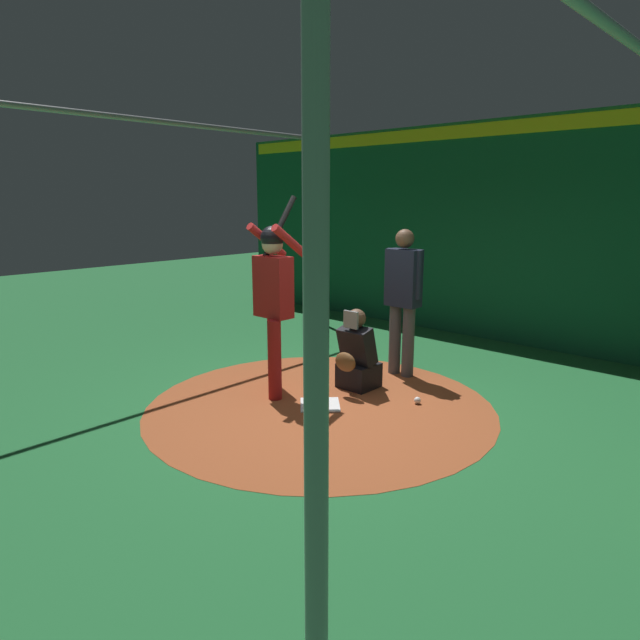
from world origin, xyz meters
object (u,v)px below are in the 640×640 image
batter (274,292)px  umpire (403,294)px  catcher (357,358)px  baseball_0 (317,451)px  baseball_1 (417,400)px  home_plate (320,405)px

batter → umpire: bearing=156.9°
catcher → umpire: umpire is taller
batter → baseball_0: batter is taller
baseball_0 → baseball_1: size_ratio=1.00×
batter → baseball_1: batter is taller
baseball_0 → baseball_1: 1.64m
baseball_1 → home_plate: bearing=-44.3°
umpire → baseball_0: 2.68m
batter → baseball_0: 2.00m
home_plate → umpire: umpire is taller
home_plate → catcher: 0.80m
home_plate → baseball_0: size_ratio=5.68×
baseball_1 → umpire: bearing=-135.1°
home_plate → umpire: size_ratio=0.23×
catcher → umpire: 1.03m
batter → baseball_0: size_ratio=30.01×
umpire → home_plate: bearing=-0.5°
catcher → umpire: bearing=173.9°
home_plate → batter: batter is taller
baseball_1 → catcher: bearing=-86.5°
umpire → baseball_0: umpire is taller
home_plate → catcher: bearing=-174.2°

